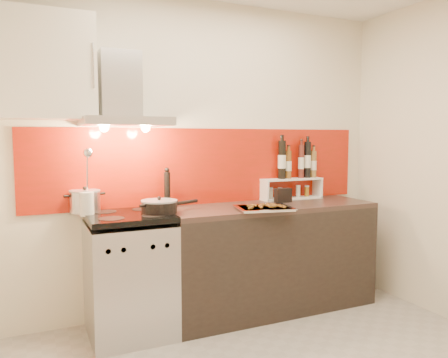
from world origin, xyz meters
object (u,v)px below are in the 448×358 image
pepper_mill (167,189)px  stock_pot (85,201)px  saute_pan (160,206)px  baking_tray (264,208)px  counter (270,257)px  range_stove (130,276)px

pepper_mill → stock_pot: bearing=178.4°
saute_pan → baking_tray: size_ratio=1.01×
counter → saute_pan: (-0.98, -0.06, 0.51)m
counter → pepper_mill: (-0.85, 0.18, 0.61)m
saute_pan → baking_tray: saute_pan is taller
pepper_mill → baking_tray: bearing=-30.1°
stock_pot → baking_tray: 1.36m
saute_pan → range_stove: bearing=166.3°
stock_pot → baking_tray: stock_pot is taller
counter → stock_pot: bearing=172.4°
saute_pan → pepper_mill: size_ratio=1.50×
stock_pot → counter: bearing=-7.6°
range_stove → saute_pan: size_ratio=1.84×
counter → pepper_mill: 1.06m
stock_pot → pepper_mill: size_ratio=0.69×
range_stove → pepper_mill: (0.35, 0.18, 0.62)m
stock_pot → saute_pan: bearing=-26.9°
pepper_mill → range_stove: bearing=-152.3°
counter → pepper_mill: bearing=168.1°
counter → saute_pan: size_ratio=3.65×
pepper_mill → baking_tray: 0.79m
stock_pot → range_stove: bearing=-35.7°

